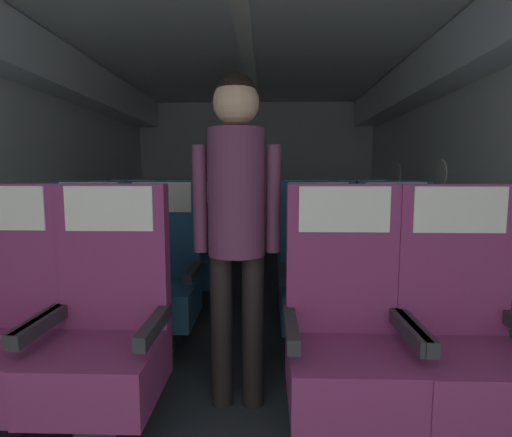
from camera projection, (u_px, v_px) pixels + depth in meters
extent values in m
cube|color=#23282D|center=(244.00, 323.00, 3.14)|extent=(3.79, 6.33, 0.02)
cube|color=silver|center=(16.00, 179.00, 3.06)|extent=(0.08, 5.93, 2.28)
cube|color=silver|center=(480.00, 180.00, 2.95)|extent=(0.08, 5.93, 2.28)
cube|color=silver|center=(243.00, 24.00, 2.88)|extent=(3.67, 5.93, 0.06)
cube|color=#B6BBBB|center=(256.00, 177.00, 5.97)|extent=(3.67, 0.06, 2.28)
cube|color=silver|center=(32.00, 57.00, 2.95)|extent=(0.30, 5.70, 0.36)
cube|color=silver|center=(462.00, 53.00, 2.86)|extent=(0.30, 5.70, 0.36)
cube|color=white|center=(243.00, 30.00, 2.88)|extent=(0.12, 5.34, 0.02)
cylinder|color=white|center=(440.00, 174.00, 3.54)|extent=(0.01, 0.26, 0.26)
cylinder|color=white|center=(397.00, 174.00, 4.72)|extent=(0.01, 0.26, 0.26)
cube|color=#7A2D60|center=(12.00, 255.00, 1.83)|extent=(0.49, 0.09, 0.67)
cube|color=#28282D|center=(40.00, 323.00, 1.65)|extent=(0.05, 0.41, 0.06)
cube|color=silver|center=(1.00, 208.00, 1.76)|extent=(0.39, 0.01, 0.20)
cube|color=#38383D|center=(103.00, 422.00, 1.68)|extent=(0.18, 0.17, 0.23)
cube|color=#7A2D60|center=(101.00, 371.00, 1.66)|extent=(0.49, 0.48, 0.23)
cube|color=#7A2D60|center=(115.00, 257.00, 1.80)|extent=(0.49, 0.09, 0.67)
cube|color=#28282D|center=(155.00, 325.00, 1.63)|extent=(0.05, 0.41, 0.06)
cube|color=#28282D|center=(43.00, 324.00, 1.64)|extent=(0.05, 0.41, 0.06)
cube|color=silver|center=(109.00, 209.00, 1.73)|extent=(0.39, 0.01, 0.20)
cube|color=#38383D|center=(465.00, 431.00, 1.62)|extent=(0.18, 0.17, 0.23)
cube|color=#7A2D60|center=(469.00, 378.00, 1.60)|extent=(0.49, 0.48, 0.23)
cube|color=#7A2D60|center=(452.00, 259.00, 1.75)|extent=(0.49, 0.09, 0.67)
cube|color=#28282D|center=(413.00, 329.00, 1.58)|extent=(0.05, 0.41, 0.06)
cube|color=silver|center=(460.00, 210.00, 1.67)|extent=(0.39, 0.01, 0.20)
cube|color=#38383D|center=(346.00, 427.00, 1.65)|extent=(0.18, 0.17, 0.23)
cube|color=#7A2D60|center=(347.00, 375.00, 1.62)|extent=(0.49, 0.48, 0.23)
cube|color=#7A2D60|center=(341.00, 258.00, 1.77)|extent=(0.49, 0.09, 0.67)
cube|color=#28282D|center=(407.00, 328.00, 1.59)|extent=(0.05, 0.41, 0.06)
cube|color=#28282D|center=(291.00, 327.00, 1.60)|extent=(0.05, 0.41, 0.06)
cube|color=silver|center=(344.00, 209.00, 1.69)|extent=(0.39, 0.01, 0.20)
cube|color=#38383D|center=(85.00, 337.00, 2.56)|extent=(0.18, 0.17, 0.23)
cube|color=navy|center=(83.00, 303.00, 2.54)|extent=(0.49, 0.48, 0.23)
cube|color=navy|center=(93.00, 230.00, 2.68)|extent=(0.49, 0.09, 0.67)
cube|color=#28282D|center=(118.00, 272.00, 2.51)|extent=(0.05, 0.41, 0.06)
cube|color=#28282D|center=(46.00, 272.00, 2.52)|extent=(0.05, 0.41, 0.06)
cube|color=silver|center=(89.00, 197.00, 2.61)|extent=(0.39, 0.01, 0.20)
cube|color=#38383D|center=(159.00, 337.00, 2.57)|extent=(0.18, 0.17, 0.23)
cube|color=navy|center=(158.00, 303.00, 2.54)|extent=(0.49, 0.48, 0.23)
cube|color=navy|center=(165.00, 230.00, 2.69)|extent=(0.49, 0.09, 0.67)
cube|color=#28282D|center=(194.00, 272.00, 2.51)|extent=(0.05, 0.41, 0.06)
cube|color=#28282D|center=(121.00, 271.00, 2.52)|extent=(0.05, 0.41, 0.06)
cube|color=silver|center=(162.00, 197.00, 2.61)|extent=(0.39, 0.01, 0.20)
cube|color=#38383D|center=(398.00, 341.00, 2.50)|extent=(0.18, 0.17, 0.23)
cube|color=navy|center=(399.00, 306.00, 2.47)|extent=(0.49, 0.48, 0.23)
cube|color=navy|center=(392.00, 231.00, 2.62)|extent=(0.49, 0.09, 0.67)
cube|color=#28282D|center=(439.00, 275.00, 2.44)|extent=(0.05, 0.41, 0.06)
cube|color=#28282D|center=(363.00, 274.00, 2.46)|extent=(0.05, 0.41, 0.06)
cube|color=silver|center=(396.00, 198.00, 2.55)|extent=(0.39, 0.01, 0.20)
cube|color=#38383D|center=(318.00, 339.00, 2.52)|extent=(0.18, 0.17, 0.23)
cube|color=navy|center=(319.00, 305.00, 2.50)|extent=(0.49, 0.48, 0.23)
cube|color=navy|center=(316.00, 230.00, 2.64)|extent=(0.49, 0.09, 0.67)
cube|color=#28282D|center=(357.00, 274.00, 2.47)|extent=(0.05, 0.41, 0.06)
cube|color=#28282D|center=(282.00, 273.00, 2.48)|extent=(0.05, 0.41, 0.06)
cube|color=silver|center=(318.00, 198.00, 2.57)|extent=(0.39, 0.01, 0.20)
cube|color=#38383D|center=(132.00, 295.00, 3.46)|extent=(0.18, 0.17, 0.23)
cube|color=navy|center=(131.00, 269.00, 3.43)|extent=(0.49, 0.48, 0.23)
cube|color=navy|center=(136.00, 216.00, 3.58)|extent=(0.49, 0.09, 0.67)
cube|color=#28282D|center=(157.00, 246.00, 3.40)|extent=(0.05, 0.41, 0.06)
cube|color=#28282D|center=(103.00, 246.00, 3.41)|extent=(0.05, 0.41, 0.06)
cube|color=silver|center=(134.00, 191.00, 3.50)|extent=(0.39, 0.01, 0.20)
cube|color=#38383D|center=(187.00, 295.00, 3.44)|extent=(0.18, 0.17, 0.23)
cube|color=navy|center=(187.00, 270.00, 3.42)|extent=(0.49, 0.48, 0.23)
cube|color=navy|center=(190.00, 216.00, 3.56)|extent=(0.49, 0.09, 0.67)
cube|color=#28282D|center=(213.00, 247.00, 3.39)|extent=(0.05, 0.41, 0.06)
cube|color=#28282D|center=(159.00, 246.00, 3.40)|extent=(0.05, 0.41, 0.06)
cube|color=silver|center=(189.00, 192.00, 3.49)|extent=(0.39, 0.01, 0.20)
cube|color=#38383D|center=(363.00, 297.00, 3.40)|extent=(0.18, 0.17, 0.23)
cube|color=navy|center=(364.00, 271.00, 3.38)|extent=(0.49, 0.48, 0.23)
cube|color=navy|center=(360.00, 217.00, 3.52)|extent=(0.49, 0.09, 0.67)
cube|color=#28282D|center=(392.00, 248.00, 3.35)|extent=(0.05, 0.41, 0.06)
cube|color=#28282D|center=(337.00, 247.00, 3.36)|extent=(0.05, 0.41, 0.06)
cube|color=silver|center=(362.00, 192.00, 3.45)|extent=(0.39, 0.01, 0.20)
cube|color=#38383D|center=(306.00, 297.00, 3.39)|extent=(0.18, 0.17, 0.23)
cube|color=navy|center=(307.00, 271.00, 3.37)|extent=(0.49, 0.48, 0.23)
cube|color=navy|center=(305.00, 217.00, 3.51)|extent=(0.49, 0.09, 0.67)
cube|color=#28282D|center=(335.00, 248.00, 3.34)|extent=(0.05, 0.41, 0.06)
cube|color=#28282D|center=(279.00, 247.00, 3.35)|extent=(0.05, 0.41, 0.06)
cube|color=silver|center=(306.00, 192.00, 3.44)|extent=(0.39, 0.01, 0.20)
cylinder|color=black|center=(222.00, 330.00, 1.98)|extent=(0.11, 0.11, 0.78)
cylinder|color=black|center=(253.00, 331.00, 1.97)|extent=(0.11, 0.11, 0.78)
cylinder|color=#5B2D4C|center=(237.00, 193.00, 1.90)|extent=(0.28, 0.28, 0.61)
cylinder|color=#5B2D4C|center=(200.00, 199.00, 1.91)|extent=(0.07, 0.07, 0.52)
cylinder|color=#5B2D4C|center=(274.00, 199.00, 1.90)|extent=(0.07, 0.07, 0.52)
sphere|color=tan|center=(236.00, 103.00, 1.85)|extent=(0.22, 0.22, 0.22)
sphere|color=black|center=(236.00, 93.00, 1.85)|extent=(0.19, 0.19, 0.19)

